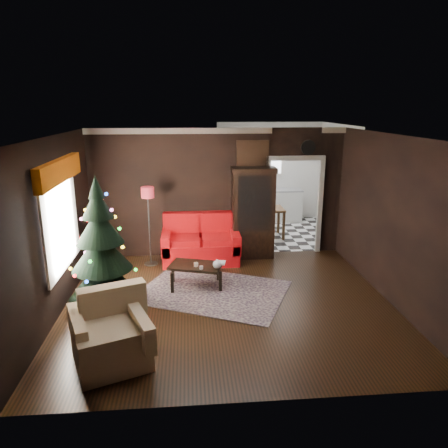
{
  "coord_description": "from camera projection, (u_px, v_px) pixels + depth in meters",
  "views": [
    {
      "loc": [
        -0.65,
        -6.52,
        3.25
      ],
      "look_at": [
        0.0,
        0.9,
        1.15
      ],
      "focal_mm": 33.79,
      "sensor_mm": 36.0,
      "label": 1
    }
  ],
  "objects": [
    {
      "name": "left_window",
      "position": [
        60.0,
        222.0,
        6.76
      ],
      "size": [
        0.05,
        1.6,
        1.4
      ],
      "primitive_type": "cube",
      "color": "white",
      "rests_on": "wall_left"
    },
    {
      "name": "valance",
      "position": [
        59.0,
        171.0,
        6.54
      ],
      "size": [
        0.12,
        2.1,
        0.35
      ],
      "primitive_type": "cube",
      "color": "#A74A07",
      "rests_on": "wall_left"
    },
    {
      "name": "christmas_tree",
      "position": [
        101.0,
        248.0,
        6.75
      ],
      "size": [
        1.18,
        1.18,
        2.2
      ],
      "primitive_type": null,
      "rotation": [
        0.0,
        0.0,
        -0.02
      ],
      "color": "black",
      "rests_on": "ground"
    },
    {
      "name": "cup_b",
      "position": [
        196.0,
        264.0,
        7.64
      ],
      "size": [
        0.09,
        0.09,
        0.07
      ],
      "primitive_type": "cylinder",
      "rotation": [
        0.0,
        0.0,
        -0.11
      ],
      "color": "white",
      "rests_on": "coffee_table"
    },
    {
      "name": "painting",
      "position": [
        253.0,
        154.0,
        8.99
      ],
      "size": [
        0.62,
        0.05,
        0.52
      ],
      "primitive_type": "cube",
      "color": "#A87D4D",
      "rests_on": "wall_back"
    },
    {
      "name": "wall_right",
      "position": [
        392.0,
        220.0,
        7.03
      ],
      "size": [
        0.0,
        5.5,
        5.5
      ],
      "primitive_type": "plane",
      "rotation": [
        1.57,
        0.0,
        -1.57
      ],
      "color": "black",
      "rests_on": "ground"
    },
    {
      "name": "kitchen_window",
      "position": [
        269.0,
        161.0,
        12.09
      ],
      "size": [
        0.7,
        0.06,
        0.7
      ],
      "primitive_type": "cube",
      "color": "white",
      "rests_on": "ground"
    },
    {
      "name": "book",
      "position": [
        216.0,
        257.0,
        7.76
      ],
      "size": [
        0.17,
        0.05,
        0.23
      ],
      "primitive_type": "imported",
      "rotation": [
        0.0,
        0.0,
        -0.18
      ],
      "color": "tan",
      "rests_on": "coffee_table"
    },
    {
      "name": "kitchen_floor",
      "position": [
        278.0,
        233.0,
        11.16
      ],
      "size": [
        3.0,
        3.0,
        0.0
      ],
      "primitive_type": "plane",
      "color": "white",
      "rests_on": "ground"
    },
    {
      "name": "floor_lamp",
      "position": [
        149.0,
        227.0,
        8.71
      ],
      "size": [
        0.33,
        0.33,
        1.67
      ],
      "primitive_type": null,
      "rotation": [
        0.0,
        0.0,
        -0.19
      ],
      "color": "#242424",
      "rests_on": "ground"
    },
    {
      "name": "curio_cabinet",
      "position": [
        253.0,
        215.0,
        9.17
      ],
      "size": [
        0.9,
        0.45,
        1.9
      ],
      "primitive_type": null,
      "color": "black",
      "rests_on": "ground"
    },
    {
      "name": "wall_front",
      "position": [
        252.0,
        289.0,
        4.41
      ],
      "size": [
        5.5,
        0.0,
        5.5
      ],
      "primitive_type": "plane",
      "rotation": [
        -1.57,
        0.0,
        0.0
      ],
      "color": "black",
      "rests_on": "ground"
    },
    {
      "name": "ceiling",
      "position": [
        229.0,
        136.0,
        6.42
      ],
      "size": [
        5.5,
        5.5,
        0.0
      ],
      "primitive_type": "plane",
      "rotation": [
        3.14,
        0.0,
        0.0
      ],
      "color": "white",
      "rests_on": "ground"
    },
    {
      "name": "floor",
      "position": [
        229.0,
        303.0,
        7.18
      ],
      "size": [
        5.5,
        5.5,
        0.0
      ],
      "primitive_type": "plane",
      "color": "black",
      "rests_on": "ground"
    },
    {
      "name": "wall_left",
      "position": [
        54.0,
        228.0,
        6.57
      ],
      "size": [
        0.0,
        5.5,
        5.5
      ],
      "primitive_type": "plane",
      "rotation": [
        1.57,
        0.0,
        1.57
      ],
      "color": "black",
      "rests_on": "ground"
    },
    {
      "name": "loveseat",
      "position": [
        201.0,
        239.0,
        8.98
      ],
      "size": [
        1.7,
        0.9,
        1.0
      ],
      "primitive_type": null,
      "color": "maroon",
      "rests_on": "ground"
    },
    {
      "name": "rug",
      "position": [
        213.0,
        291.0,
        7.62
      ],
      "size": [
        3.06,
        2.72,
        0.01
      ],
      "primitive_type": "cube",
      "rotation": [
        0.0,
        0.0,
        -0.43
      ],
      "color": "#543D48",
      "rests_on": "ground"
    },
    {
      "name": "wall_clock",
      "position": [
        308.0,
        147.0,
        9.05
      ],
      "size": [
        0.32,
        0.32,
        0.06
      ],
      "primitive_type": "cylinder",
      "color": "white",
      "rests_on": "wall_back"
    },
    {
      "name": "doorway",
      "position": [
        293.0,
        207.0,
        9.44
      ],
      "size": [
        1.1,
        0.1,
        2.1
      ],
      "primitive_type": null,
      "color": "silver",
      "rests_on": "ground"
    },
    {
      "name": "cup_a",
      "position": [
        201.0,
        267.0,
        7.51
      ],
      "size": [
        0.07,
        0.07,
        0.06
      ],
      "primitive_type": "cylinder",
      "rotation": [
        0.0,
        0.0,
        -0.01
      ],
      "color": "white",
      "rests_on": "coffee_table"
    },
    {
      "name": "teapot",
      "position": [
        217.0,
        264.0,
        7.52
      ],
      "size": [
        0.19,
        0.19,
        0.16
      ],
      "primitive_type": null,
      "rotation": [
        0.0,
        0.0,
        0.13
      ],
      "color": "white",
      "rests_on": "coffee_table"
    },
    {
      "name": "wall_back",
      "position": [
        218.0,
        193.0,
        9.2
      ],
      "size": [
        5.5,
        0.0,
        5.5
      ],
      "primitive_type": "plane",
      "rotation": [
        1.57,
        0.0,
        0.0
      ],
      "color": "black",
      "rests_on": "ground"
    },
    {
      "name": "armchair",
      "position": [
        110.0,
        331.0,
        5.4
      ],
      "size": [
        1.22,
        1.22,
        0.96
      ],
      "primitive_type": null,
      "rotation": [
        0.0,
        0.0,
        0.37
      ],
      "color": "tan",
      "rests_on": "ground"
    },
    {
      "name": "kitchen_table",
      "position": [
        269.0,
        222.0,
        10.75
      ],
      "size": [
        0.7,
        0.7,
        0.75
      ],
      "primitive_type": null,
      "color": "#543518",
      "rests_on": "ground"
    },
    {
      "name": "coffee_table",
      "position": [
        196.0,
        275.0,
        7.78
      ],
      "size": [
        1.06,
        0.81,
        0.42
      ],
      "primitive_type": null,
      "rotation": [
        0.0,
        0.0,
        -0.3
      ],
      "color": "black",
      "rests_on": "rug"
    },
    {
      "name": "kitchen_counter",
      "position": [
        270.0,
        206.0,
        12.19
      ],
      "size": [
        1.8,
        0.6,
        0.9
      ],
      "primitive_type": "cube",
      "color": "silver",
      "rests_on": "ground"
    }
  ]
}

